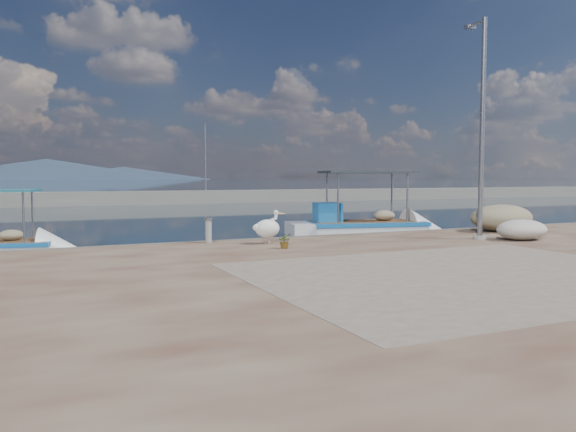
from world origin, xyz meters
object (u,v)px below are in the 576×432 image
(pelican, at_px, (268,228))
(lamp_post, at_px, (481,136))
(boat_right, at_px, (364,231))
(bollard_near, at_px, (209,229))

(pelican, bearing_deg, lamp_post, -9.84)
(boat_right, height_order, pelican, boat_right)
(pelican, height_order, bollard_near, pelican)
(lamp_post, bearing_deg, pelican, 166.28)
(lamp_post, relative_size, bollard_near, 9.14)
(pelican, xyz_separation_m, lamp_post, (6.71, -1.64, 2.82))
(bollard_near, bearing_deg, lamp_post, -17.85)
(boat_right, xyz_separation_m, lamp_post, (0.50, -6.07, 3.55))
(boat_right, height_order, bollard_near, boat_right)
(boat_right, distance_m, lamp_post, 7.05)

